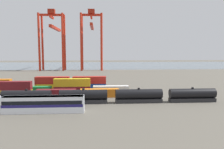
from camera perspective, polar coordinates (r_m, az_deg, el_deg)
ground_plane at (r=118.77m, az=-8.64°, el=-1.11°), size 420.00×420.00×0.00m
harbour_water at (r=227.32m, az=-6.24°, el=2.34°), size 400.00×110.00×0.01m
passenger_train at (r=60.11m, az=-25.99°, el=-6.64°), size 39.01×3.14×3.90m
freight_tank_row at (r=64.42m, az=-0.17°, el=-5.38°), size 59.64×2.71×4.17m
shipping_container_1 at (r=77.23m, az=-23.68°, el=-4.46°), size 12.10×2.44×2.60m
shipping_container_2 at (r=76.82m, az=-23.77°, el=-2.55°), size 12.10×2.44×2.60m
shipping_container_3 at (r=73.69m, az=-13.72°, el=-4.60°), size 12.10×2.44×2.60m
shipping_container_4 at (r=72.54m, az=-3.10°, el=-4.60°), size 12.10×2.44×2.60m
shipping_container_8 at (r=81.26m, az=-19.09°, el=-3.77°), size 12.10×2.44×2.60m
shipping_container_9 at (r=78.78m, az=-9.85°, el=-3.83°), size 12.10×2.44×2.60m
shipping_container_10 at (r=78.38m, az=-9.89°, el=-1.95°), size 12.10×2.44×2.60m
shipping_container_11 at (r=78.43m, az=-0.28°, el=-3.78°), size 12.10×2.44×2.60m
shipping_container_13 at (r=89.14m, az=-22.97°, el=-3.07°), size 6.04×2.44×2.60m
shipping_container_14 at (r=85.66m, az=-14.56°, el=-3.14°), size 12.10×2.44×2.60m
shipping_container_15 at (r=85.29m, az=-14.60°, el=-1.41°), size 12.10×2.44×2.60m
shipping_container_16 at (r=84.15m, az=-5.64°, el=-3.13°), size 12.10×2.44×2.60m
shipping_container_17 at (r=83.77m, az=-5.66°, el=-1.38°), size 12.10×2.44×2.60m
gantry_crane_west at (r=177.05m, az=-14.46°, el=9.84°), size 17.98×40.71×43.81m
gantry_crane_central at (r=174.20m, az=-5.08°, el=10.20°), size 16.08×41.40×44.07m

